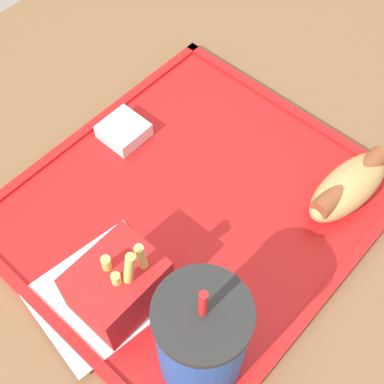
{
  "coord_description": "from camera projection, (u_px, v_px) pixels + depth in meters",
  "views": [
    {
      "loc": [
        0.26,
        0.18,
        1.29
      ],
      "look_at": [
        0.02,
        -0.04,
        0.8
      ],
      "focal_mm": 50.0,
      "sensor_mm": 36.0,
      "label": 1
    }
  ],
  "objects": [
    {
      "name": "ground_plane",
      "position": [
        209.0,
        381.0,
        1.25
      ],
      "size": [
        8.0,
        8.0,
        0.0
      ],
      "primitive_type": "plane",
      "color": "gray"
    },
    {
      "name": "dining_table",
      "position": [
        215.0,
        327.0,
        0.93
      ],
      "size": [
        1.34,
        0.97,
        0.76
      ],
      "color": "brown",
      "rests_on": "ground_plane"
    },
    {
      "name": "food_tray",
      "position": [
        192.0,
        208.0,
        0.61
      ],
      "size": [
        0.4,
        0.36,
        0.01
      ],
      "color": "red",
      "rests_on": "dining_table"
    },
    {
      "name": "paper_napkin",
      "position": [
        103.0,
        293.0,
        0.55
      ],
      "size": [
        0.15,
        0.13,
        0.0
      ],
      "color": "white",
      "rests_on": "food_tray"
    },
    {
      "name": "soda_cup",
      "position": [
        201.0,
        339.0,
        0.46
      ],
      "size": [
        0.08,
        0.08,
        0.17
      ],
      "color": "#194CA5",
      "rests_on": "food_tray"
    },
    {
      "name": "hot_dog_far",
      "position": [
        349.0,
        186.0,
        0.6
      ],
      "size": [
        0.13,
        0.06,
        0.05
      ],
      "color": "tan",
      "rests_on": "food_tray"
    },
    {
      "name": "fries_carton",
      "position": [
        119.0,
        285.0,
        0.52
      ],
      "size": [
        0.09,
        0.07,
        0.11
      ],
      "color": "red",
      "rests_on": "food_tray"
    },
    {
      "name": "sauce_cup_mayo",
      "position": [
        122.0,
        132.0,
        0.65
      ],
      "size": [
        0.05,
        0.05,
        0.02
      ],
      "color": "silver",
      "rests_on": "food_tray"
    }
  ]
}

